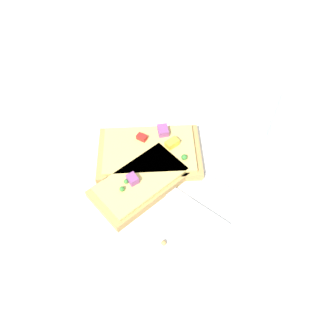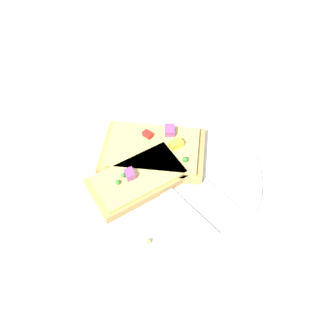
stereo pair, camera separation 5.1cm
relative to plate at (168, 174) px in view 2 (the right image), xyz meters
name	(u,v)px [view 2 (the right image)]	position (x,y,z in m)	size (l,w,h in m)	color
ground_plane	(168,176)	(0.00, 0.00, -0.01)	(4.00, 4.00, 0.00)	beige
plate	(168,174)	(0.00, 0.00, 0.00)	(0.30, 0.30, 0.01)	white
fork	(184,165)	(-0.02, -0.02, 0.01)	(0.19, 0.12, 0.01)	#B7B7BC
knife	(176,201)	(-0.03, 0.05, 0.01)	(0.18, 0.11, 0.01)	#B7B7BC
pizza_slice_main	(153,150)	(0.03, -0.03, 0.02)	(0.19, 0.14, 0.03)	tan
pizza_slice_corner	(139,178)	(0.04, 0.03, 0.02)	(0.16, 0.17, 0.03)	tan
crumb_scatter	(138,223)	(0.01, 0.10, 0.01)	(0.10, 0.08, 0.01)	tan
drinking_glass	(307,135)	(-0.19, -0.11, 0.05)	(0.07, 0.07, 0.11)	silver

